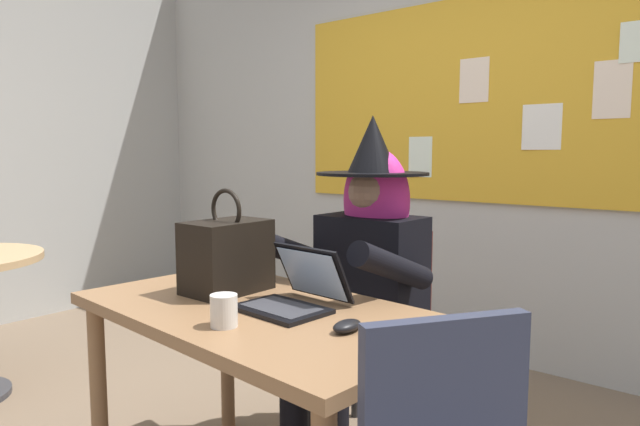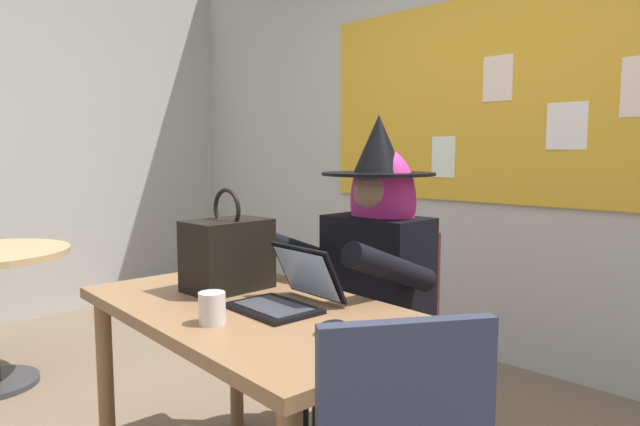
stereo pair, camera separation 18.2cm
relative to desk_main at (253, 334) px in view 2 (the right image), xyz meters
The scene contains 8 objects.
wall_back_bulletin 2.11m from the desk_main, 93.68° to the left, with size 5.82×2.12×2.96m.
desk_main is the anchor object (origin of this frame).
chair_at_desk 0.72m from the desk_main, 90.04° to the left, with size 0.44×0.44×0.91m.
person_costumed 0.61m from the desk_main, 89.60° to the left, with size 0.59×0.69×1.39m.
laptop 0.19m from the desk_main, 31.84° to the left, with size 0.31×0.32×0.20m.
computer_mouse 0.40m from the desk_main, ahead, with size 0.06×0.10×0.03m, color black.
handbag 0.34m from the desk_main, 163.27° to the left, with size 0.20×0.30×0.38m.
coffee_mug 0.27m from the desk_main, 70.55° to the right, with size 0.08×0.08×0.10m, color silver.
Camera 2 is at (1.56, -1.17, 1.24)m, focal length 31.25 mm.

